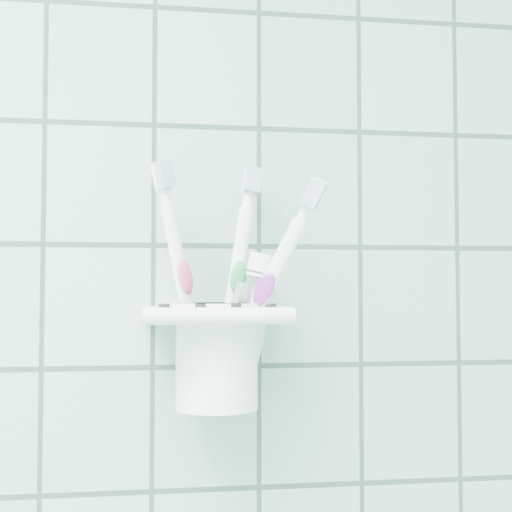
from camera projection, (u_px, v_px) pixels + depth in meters
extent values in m
cube|color=white|center=(211.00, 324.00, 0.67)|extent=(0.05, 0.02, 0.04)
cube|color=white|center=(215.00, 314.00, 0.64)|extent=(0.13, 0.10, 0.01)
cylinder|color=white|center=(220.00, 316.00, 0.59)|extent=(0.13, 0.01, 0.01)
cylinder|color=black|center=(164.00, 306.00, 0.60)|extent=(0.01, 0.01, 0.00)
cylinder|color=black|center=(200.00, 306.00, 0.60)|extent=(0.01, 0.01, 0.00)
cylinder|color=black|center=(236.00, 306.00, 0.61)|extent=(0.01, 0.01, 0.00)
cylinder|color=black|center=(271.00, 306.00, 0.61)|extent=(0.01, 0.01, 0.00)
cylinder|color=white|center=(217.00, 356.00, 0.64)|extent=(0.07, 0.07, 0.09)
cylinder|color=white|center=(217.00, 306.00, 0.64)|extent=(0.08, 0.08, 0.01)
cylinder|color=black|center=(217.00, 305.00, 0.64)|extent=(0.07, 0.07, 0.00)
cylinder|color=white|center=(206.00, 299.00, 0.64)|extent=(0.05, 0.02, 0.18)
cylinder|color=white|center=(206.00, 190.00, 0.64)|extent=(0.02, 0.01, 0.03)
cube|color=silver|center=(207.00, 172.00, 0.64)|extent=(0.02, 0.02, 0.03)
cube|color=white|center=(206.00, 174.00, 0.65)|extent=(0.02, 0.01, 0.03)
ellipsoid|color=#D83F72|center=(206.00, 275.00, 0.64)|extent=(0.02, 0.01, 0.03)
cylinder|color=white|center=(218.00, 299.00, 0.63)|extent=(0.05, 0.04, 0.18)
cylinder|color=white|center=(218.00, 188.00, 0.64)|extent=(0.02, 0.01, 0.03)
cube|color=silver|center=(219.00, 170.00, 0.63)|extent=(0.02, 0.02, 0.03)
cube|color=white|center=(218.00, 172.00, 0.64)|extent=(0.02, 0.01, 0.03)
ellipsoid|color=green|center=(218.00, 275.00, 0.63)|extent=(0.02, 0.01, 0.03)
cylinder|color=white|center=(211.00, 297.00, 0.65)|extent=(0.09, 0.06, 0.17)
cylinder|color=white|center=(211.00, 188.00, 0.66)|extent=(0.02, 0.02, 0.03)
cube|color=silver|center=(212.00, 170.00, 0.65)|extent=(0.03, 0.02, 0.03)
cube|color=white|center=(211.00, 172.00, 0.66)|extent=(0.02, 0.02, 0.03)
ellipsoid|color=purple|center=(211.00, 273.00, 0.65)|extent=(0.03, 0.02, 0.04)
cube|color=silver|center=(229.00, 339.00, 0.64)|extent=(0.06, 0.02, 0.11)
cube|color=silver|center=(229.00, 394.00, 0.63)|extent=(0.04, 0.02, 0.02)
cone|color=silver|center=(229.00, 277.00, 0.64)|extent=(0.04, 0.04, 0.02)
cylinder|color=white|center=(229.00, 262.00, 0.64)|extent=(0.04, 0.03, 0.03)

